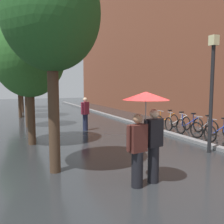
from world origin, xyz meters
The scene contains 17 objects.
ground_plane centered at (0.00, 0.00, 0.00)m, with size 80.00×80.00×0.00m, color #26282B.
building_facade centered at (10.00, 10.00, 6.15)m, with size 8.00×36.00×12.29m, color brown.
kerb_strip centered at (3.20, 10.00, 0.06)m, with size 0.30×36.00×0.12m, color slate.
street_tree_0 centered at (-2.51, 1.92, 4.00)m, with size 2.44×2.44×5.46m.
street_tree_1 centered at (-2.79, 5.27, 3.46)m, with size 2.70×2.70×5.13m.
street_tree_2 centered at (-2.66, 9.48, 3.69)m, with size 2.28×2.28×5.10m.
street_tree_3 centered at (-2.86, 13.85, 4.30)m, with size 3.17×3.17×6.28m.
street_tree_4 centered at (-2.51, 17.59, 3.36)m, with size 2.42×2.42×4.84m.
street_tree_5 centered at (-2.50, 21.58, 4.51)m, with size 3.10×3.10×6.36m.
parked_bicycle_0 centered at (4.29, 2.86, 0.38)m, with size 1.10×0.73×0.96m.
parked_bicycle_1 centered at (4.36, 3.78, 0.38)m, with size 1.17×0.85×0.96m.
parked_bicycle_2 centered at (4.33, 4.70, 0.38)m, with size 1.10×0.72×0.96m.
parked_bicycle_3 centered at (4.20, 5.42, 0.38)m, with size 1.14×0.80×0.96m.
parked_bicycle_4 centered at (4.20, 6.34, 0.38)m, with size 1.13×0.78×0.96m.
couple_under_umbrella centered at (-0.75, 0.30, 1.36)m, with size 1.06×1.04×2.12m.
street_lamp_post centered at (2.60, 1.73, 2.28)m, with size 0.24×0.24×3.86m.
pedestrian_walking_midground centered at (-0.05, 7.31, 0.85)m, with size 0.50×0.41×1.66m.
Camera 1 is at (-3.55, -4.31, 2.25)m, focal length 38.75 mm.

